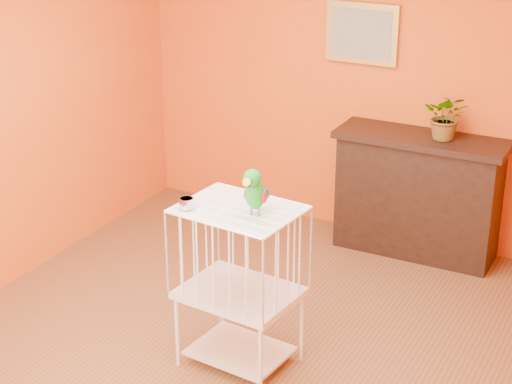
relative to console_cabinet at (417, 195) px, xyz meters
The scene contains 8 objects.
ground 2.17m from the console_cabinet, 107.38° to the right, with size 4.50×4.50×0.00m, color brown.
room_shell 2.36m from the console_cabinet, 107.38° to the right, with size 4.50×4.50×4.50m.
console_cabinet is the anchor object (origin of this frame).
potted_plant 0.68m from the console_cabinet, 12.22° to the left, with size 0.34×0.38×0.29m, color #26722D.
framed_picture 1.40m from the console_cabinet, 161.76° to the left, with size 0.62×0.04×0.50m.
birdcage 2.20m from the console_cabinet, 103.17° to the right, with size 0.77×0.62×1.11m.
feed_cup 2.50m from the console_cabinet, 108.96° to the right, with size 0.09×0.09×0.06m, color silver.
parrot 2.33m from the console_cabinet, 99.59° to the right, with size 0.15×0.27×0.31m.
Camera 1 is at (2.46, -4.35, 3.20)m, focal length 60.00 mm.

